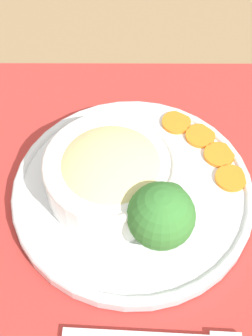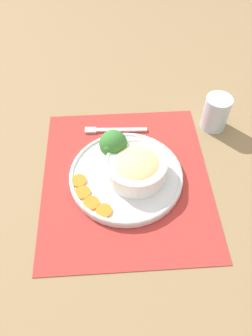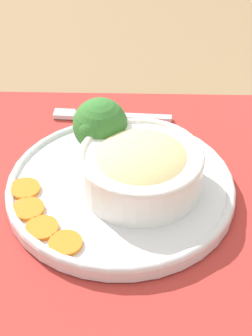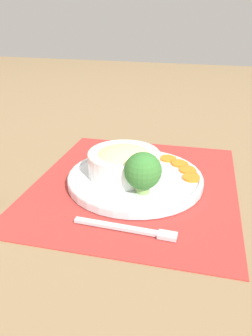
{
  "view_description": "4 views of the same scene",
  "coord_description": "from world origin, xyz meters",
  "views": [
    {
      "loc": [
        0.32,
        0.01,
        0.49
      ],
      "look_at": [
        -0.02,
        -0.01,
        0.04
      ],
      "focal_mm": 50.0,
      "sensor_mm": 36.0,
      "label": 1
    },
    {
      "loc": [
        -0.51,
        -0.0,
        0.7
      ],
      "look_at": [
        -0.0,
        -0.0,
        0.05
      ],
      "focal_mm": 35.0,
      "sensor_mm": 36.0,
      "label": 2
    },
    {
      "loc": [
        -0.54,
        -0.06,
        0.5
      ],
      "look_at": [
        0.01,
        -0.01,
        0.04
      ],
      "focal_mm": 60.0,
      "sensor_mm": 36.0,
      "label": 3
    },
    {
      "loc": [
        0.62,
        0.17,
        0.34
      ],
      "look_at": [
        0.02,
        -0.02,
        0.05
      ],
      "focal_mm": 35.0,
      "sensor_mm": 36.0,
      "label": 4
    }
  ],
  "objects": [
    {
      "name": "bowl",
      "position": [
        -0.0,
        -0.03,
        0.05
      ],
      "size": [
        0.16,
        0.16,
        0.06
      ],
      "color": "white",
      "rests_on": "plate"
    },
    {
      "name": "carrot_slice_far",
      "position": [
        -0.09,
        0.08,
        0.02
      ],
      "size": [
        0.04,
        0.04,
        0.01
      ],
      "color": "orange",
      "rests_on": "plate"
    },
    {
      "name": "ground_plane",
      "position": [
        0.0,
        0.0,
        0.0
      ],
      "size": [
        4.0,
        4.0,
        0.0
      ],
      "primitive_type": "plane",
      "color": "#8C704C"
    },
    {
      "name": "fork",
      "position": [
        0.17,
        0.05,
        0.01
      ],
      "size": [
        0.02,
        0.18,
        0.01
      ],
      "rotation": [
        0.0,
        0.0,
        0.01
      ],
      "color": "silver",
      "rests_on": "placemat"
    },
    {
      "name": "carrot_slice_near",
      "position": [
        -0.02,
        0.12,
        0.02
      ],
      "size": [
        0.04,
        0.04,
        0.01
      ],
      "color": "orange",
      "rests_on": "plate"
    },
    {
      "name": "broccoli_floret",
      "position": [
        0.06,
        0.03,
        0.07
      ],
      "size": [
        0.07,
        0.07,
        0.08
      ],
      "color": "#84AD5B",
      "rests_on": "plate"
    },
    {
      "name": "carrot_slice_middle",
      "position": [
        -0.06,
        0.11,
        0.02
      ],
      "size": [
        0.04,
        0.04,
        0.01
      ],
      "color": "orange",
      "rests_on": "plate"
    },
    {
      "name": "plate",
      "position": [
        0.0,
        0.0,
        0.02
      ],
      "size": [
        0.3,
        0.3,
        0.02
      ],
      "color": "silver",
      "rests_on": "placemat"
    },
    {
      "name": "placemat",
      "position": [
        0.0,
        0.0,
        0.0
      ],
      "size": [
        0.53,
        0.47,
        0.0
      ],
      "color": "#B2332D",
      "rests_on": "ground_plane"
    },
    {
      "name": "carrot_slice_extra",
      "position": [
        -0.11,
        0.05,
        0.02
      ],
      "size": [
        0.04,
        0.04,
        0.01
      ],
      "color": "orange",
      "rests_on": "plate"
    }
  ]
}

